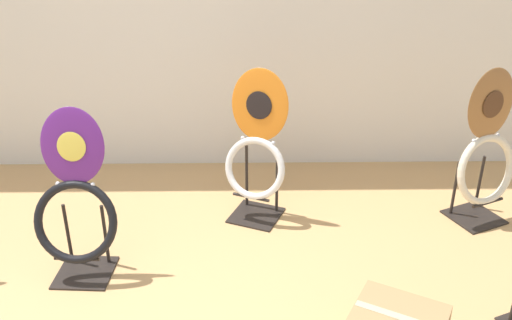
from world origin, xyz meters
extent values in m
cube|color=black|center=(0.52, 1.53, 0.01)|extent=(0.37, 0.37, 0.01)
cylinder|color=black|center=(0.46, 1.65, 0.21)|extent=(0.02, 0.02, 0.40)
cylinder|color=black|center=(0.64, 1.58, 0.21)|extent=(0.02, 0.02, 0.40)
cylinder|color=black|center=(0.49, 1.46, 0.17)|extent=(0.21, 0.10, 0.02)
torus|color=silver|center=(0.51, 1.51, 0.33)|extent=(0.40, 0.28, 0.36)
ellipsoid|color=orange|center=(0.54, 1.58, 0.69)|extent=(0.34, 0.20, 0.42)
ellipsoid|color=black|center=(0.53, 1.57, 0.70)|extent=(0.15, 0.08, 0.16)
sphere|color=silver|center=(0.44, 1.59, 0.49)|extent=(0.02, 0.02, 0.02)
sphere|color=silver|center=(0.61, 1.52, 0.49)|extent=(0.02, 0.02, 0.02)
cube|color=black|center=(-0.37, 0.99, 0.01)|extent=(0.30, 0.30, 0.01)
cylinder|color=black|center=(-0.46, 1.08, 0.18)|extent=(0.02, 0.02, 0.34)
cylinder|color=black|center=(-0.27, 1.07, 0.18)|extent=(0.02, 0.02, 0.34)
cylinder|color=black|center=(-0.38, 0.91, 0.15)|extent=(0.22, 0.03, 0.02)
torus|color=black|center=(-0.37, 0.96, 0.32)|extent=(0.43, 0.22, 0.40)
ellipsoid|color=#60237F|center=(-0.37, 1.07, 0.68)|extent=(0.32, 0.12, 0.38)
ellipsoid|color=#E5CC4C|center=(-0.37, 1.06, 0.69)|extent=(0.14, 0.04, 0.14)
sphere|color=silver|center=(-0.45, 1.04, 0.50)|extent=(0.02, 0.02, 0.02)
sphere|color=silver|center=(-0.28, 1.03, 0.50)|extent=(0.02, 0.02, 0.02)
cube|color=black|center=(1.82, 1.49, 0.01)|extent=(0.37, 0.37, 0.01)
cylinder|color=black|center=(1.70, 1.53, 0.18)|extent=(0.02, 0.02, 0.34)
cylinder|color=black|center=(1.88, 1.61, 0.18)|extent=(0.02, 0.02, 0.34)
cylinder|color=black|center=(1.85, 1.42, 0.15)|extent=(0.21, 0.11, 0.02)
torus|color=beige|center=(1.83, 1.47, 0.33)|extent=(0.44, 0.30, 0.42)
ellipsoid|color=#936033|center=(1.81, 1.52, 0.72)|extent=(0.32, 0.18, 0.41)
ellipsoid|color=#4C2D19|center=(1.82, 1.51, 0.72)|extent=(0.14, 0.07, 0.15)
sphere|color=silver|center=(1.73, 1.47, 0.51)|extent=(0.02, 0.02, 0.02)
sphere|color=silver|center=(1.90, 1.55, 0.51)|extent=(0.02, 0.02, 0.02)
cube|color=#B7AD89|center=(1.08, 0.40, 0.21)|extent=(0.34, 0.21, 0.00)
camera|label=1|loc=(0.47, -1.41, 1.82)|focal=40.00mm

